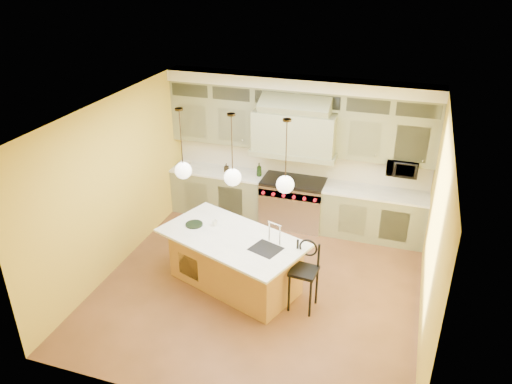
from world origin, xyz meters
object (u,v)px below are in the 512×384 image
(counter_stool, at_px, (304,272))
(microwave, at_px, (402,167))
(range, at_px, (293,202))
(kitchen_island, at_px, (235,260))

(counter_stool, bearing_deg, microwave, 69.90)
(range, height_order, microwave, microwave)
(range, xyz_separation_m, counter_stool, (0.78, -2.41, 0.15))
(kitchen_island, height_order, microwave, microwave)
(kitchen_island, height_order, counter_stool, kitchen_island)
(counter_stool, height_order, microwave, microwave)
(counter_stool, bearing_deg, range, 112.72)
(counter_stool, xyz_separation_m, microwave, (1.17, 2.52, 0.82))
(kitchen_island, bearing_deg, range, 100.01)
(range, relative_size, counter_stool, 1.08)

